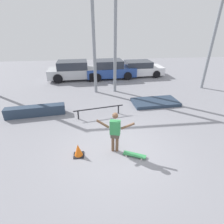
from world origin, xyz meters
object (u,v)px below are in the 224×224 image
at_px(skateboarder, 115,131).
at_px(grind_rail, 99,109).
at_px(parked_car_blue, 110,69).
at_px(parked_car_silver, 75,71).
at_px(manual_pad, 155,102).
at_px(parked_car_white, 139,69).
at_px(traffic_cone, 78,150).
at_px(skateboard, 134,155).
at_px(grind_box, 36,111).

distance_m(skateboarder, grind_rail, 2.83).
xyz_separation_m(skateboarder, parked_car_blue, (0.82, 9.57, -0.17)).
relative_size(grind_rail, parked_car_silver, 0.57).
relative_size(grind_rail, parked_car_blue, 0.59).
xyz_separation_m(manual_pad, parked_car_blue, (-2.05, 5.65, 0.62)).
relative_size(parked_car_silver, parked_car_blue, 1.04).
xyz_separation_m(skateboarder, parked_car_silver, (-2.12, 9.47, -0.16)).
xyz_separation_m(parked_car_silver, parked_car_white, (5.55, 0.49, -0.10)).
height_order(grind_rail, parked_car_white, parked_car_white).
distance_m(grind_rail, traffic_cone, 2.99).
bearing_deg(parked_car_silver, skateboard, -76.93).
relative_size(grind_rail, traffic_cone, 5.16).
distance_m(skateboarder, parked_car_silver, 9.71).
distance_m(parked_car_blue, traffic_cone, 9.94).
bearing_deg(skateboard, parked_car_white, 100.76).
bearing_deg(parked_car_silver, manual_pad, -50.63).
height_order(skateboard, manual_pad, manual_pad).
height_order(grind_box, parked_car_blue, parked_car_blue).
relative_size(skateboard, traffic_cone, 1.69).
relative_size(manual_pad, parked_car_silver, 0.60).
xyz_separation_m(skateboarder, skateboard, (0.65, -0.38, -0.82)).
bearing_deg(traffic_cone, parked_car_blue, 77.57).
bearing_deg(traffic_cone, skateboard, -7.68).
height_order(grind_rail, traffic_cone, traffic_cone).
height_order(skateboard, traffic_cone, traffic_cone).
height_order(skateboarder, grind_box, skateboarder).
relative_size(skateboarder, grind_rail, 0.63).
bearing_deg(grind_box, skateboard, -39.87).
relative_size(skateboard, grind_rail, 0.33).
distance_m(skateboarder, parked_car_blue, 9.61).
relative_size(parked_car_white, traffic_cone, 8.47).
bearing_deg(grind_box, manual_pad, 6.47).
height_order(skateboarder, grind_rail, skateboarder).
height_order(manual_pad, parked_car_silver, parked_car_silver).
bearing_deg(skateboard, parked_car_blue, 114.78).
bearing_deg(parked_car_white, grind_rail, -120.89).
xyz_separation_m(skateboard, traffic_cone, (-1.96, 0.26, 0.17)).
bearing_deg(parked_car_white, parked_car_silver, -177.57).
distance_m(grind_box, manual_pad, 6.55).
height_order(grind_box, parked_car_silver, parked_car_silver).
bearing_deg(parked_car_silver, parked_car_blue, -0.68).
height_order(manual_pad, parked_car_white, parked_car_white).
height_order(grind_box, traffic_cone, grind_box).
distance_m(grind_rail, parked_car_silver, 6.94).
relative_size(skateboard, parked_car_silver, 0.19).
height_order(grind_rail, parked_car_silver, parked_car_silver).
bearing_deg(parked_car_silver, traffic_cone, -87.80).
xyz_separation_m(skateboard, parked_car_white, (2.78, 10.35, 0.56)).
bearing_deg(manual_pad, skateboard, -117.30).
height_order(skateboarder, parked_car_blue, skateboarder).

